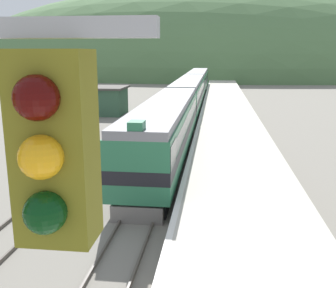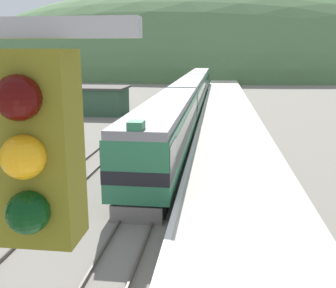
% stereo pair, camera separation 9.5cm
% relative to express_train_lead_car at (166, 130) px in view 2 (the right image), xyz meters
% --- Properties ---
extents(track_main, '(1.52, 180.00, 0.16)m').
position_rel_express_train_lead_car_xyz_m(track_main, '(0.00, 43.29, -2.13)').
color(track_main, '#4C443D').
rests_on(track_main, ground).
extents(track_siding, '(1.52, 180.00, 0.16)m').
position_rel_express_train_lead_car_xyz_m(track_siding, '(-4.78, 43.29, -2.13)').
color(track_siding, '#4C443D').
rests_on(track_siding, ground).
extents(platform, '(5.72, 140.00, 1.02)m').
position_rel_express_train_lead_car_xyz_m(platform, '(4.51, 23.29, -1.71)').
color(platform, '#BCB5A5').
rests_on(platform, ground).
extents(distant_hills, '(171.19, 77.04, 53.39)m').
position_rel_express_train_lead_car_xyz_m(distant_hills, '(0.00, 103.00, -2.21)').
color(distant_hills, '#517547').
rests_on(distant_hills, ground).
extents(station_shed, '(8.30, 5.18, 3.24)m').
position_rel_express_train_lead_car_xyz_m(station_shed, '(-11.42, 19.93, -0.57)').
color(station_shed, '#385B42').
rests_on(station_shed, ground).
extents(express_train_lead_car, '(2.96, 20.16, 4.40)m').
position_rel_express_train_lead_car_xyz_m(express_train_lead_car, '(0.00, 0.00, 0.00)').
color(express_train_lead_car, black).
rests_on(express_train_lead_car, ground).
extents(carriage_second, '(2.95, 21.70, 4.04)m').
position_rel_express_train_lead_car_xyz_m(carriage_second, '(0.00, 22.04, -0.01)').
color(carriage_second, black).
rests_on(carriage_second, ground).
extents(carriage_third, '(2.95, 21.70, 4.04)m').
position_rel_express_train_lead_car_xyz_m(carriage_third, '(0.00, 44.63, -0.01)').
color(carriage_third, black).
rests_on(carriage_third, ground).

